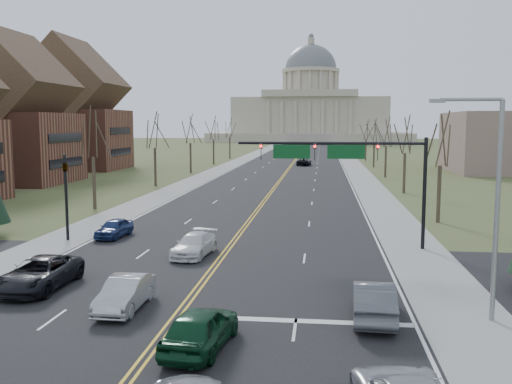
% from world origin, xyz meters
% --- Properties ---
extents(ground, '(600.00, 600.00, 0.00)m').
position_xyz_m(ground, '(0.00, 0.00, 0.00)').
color(ground, '#4B582C').
rests_on(ground, ground).
extents(road, '(20.00, 380.00, 0.01)m').
position_xyz_m(road, '(0.00, 110.00, 0.01)').
color(road, black).
rests_on(road, ground).
extents(cross_road, '(120.00, 14.00, 0.01)m').
position_xyz_m(cross_road, '(0.00, 6.00, 0.01)').
color(cross_road, black).
rests_on(cross_road, ground).
extents(sidewalk_left, '(4.00, 380.00, 0.03)m').
position_xyz_m(sidewalk_left, '(-12.00, 110.00, 0.01)').
color(sidewalk_left, gray).
rests_on(sidewalk_left, ground).
extents(sidewalk_right, '(4.00, 380.00, 0.03)m').
position_xyz_m(sidewalk_right, '(12.00, 110.00, 0.01)').
color(sidewalk_right, gray).
rests_on(sidewalk_right, ground).
extents(center_line, '(0.42, 380.00, 0.01)m').
position_xyz_m(center_line, '(0.00, 110.00, 0.01)').
color(center_line, gold).
rests_on(center_line, road).
extents(edge_line_left, '(0.15, 380.00, 0.01)m').
position_xyz_m(edge_line_left, '(-9.80, 110.00, 0.01)').
color(edge_line_left, silver).
rests_on(edge_line_left, road).
extents(edge_line_right, '(0.15, 380.00, 0.01)m').
position_xyz_m(edge_line_right, '(9.80, 110.00, 0.01)').
color(edge_line_right, silver).
rests_on(edge_line_right, road).
extents(stop_bar, '(9.50, 0.50, 0.01)m').
position_xyz_m(stop_bar, '(5.00, -1.00, 0.01)').
color(stop_bar, silver).
rests_on(stop_bar, road).
extents(capitol, '(90.00, 60.00, 50.00)m').
position_xyz_m(capitol, '(0.00, 249.91, 14.20)').
color(capitol, '#BEB19E').
rests_on(capitol, ground).
extents(signal_mast, '(12.12, 0.44, 7.20)m').
position_xyz_m(signal_mast, '(7.45, 13.50, 5.76)').
color(signal_mast, black).
rests_on(signal_mast, ground).
extents(signal_left, '(0.32, 0.36, 6.00)m').
position_xyz_m(signal_left, '(-11.50, 13.50, 3.71)').
color(signal_left, black).
rests_on(signal_left, ground).
extents(street_light, '(2.90, 0.25, 9.07)m').
position_xyz_m(street_light, '(12.74, 0.00, 5.23)').
color(street_light, gray).
rests_on(street_light, ground).
extents(tree_r_0, '(3.74, 3.74, 8.50)m').
position_xyz_m(tree_r_0, '(15.50, 24.00, 6.55)').
color(tree_r_0, '#33281E').
rests_on(tree_r_0, ground).
extents(tree_l_0, '(3.96, 3.96, 9.00)m').
position_xyz_m(tree_l_0, '(-15.50, 28.00, 6.94)').
color(tree_l_0, '#33281E').
rests_on(tree_l_0, ground).
extents(tree_r_1, '(3.74, 3.74, 8.50)m').
position_xyz_m(tree_r_1, '(15.50, 44.00, 6.55)').
color(tree_r_1, '#33281E').
rests_on(tree_r_1, ground).
extents(tree_l_1, '(3.96, 3.96, 9.00)m').
position_xyz_m(tree_l_1, '(-15.50, 48.00, 6.94)').
color(tree_l_1, '#33281E').
rests_on(tree_l_1, ground).
extents(tree_r_2, '(3.74, 3.74, 8.50)m').
position_xyz_m(tree_r_2, '(15.50, 64.00, 6.55)').
color(tree_r_2, '#33281E').
rests_on(tree_r_2, ground).
extents(tree_l_2, '(3.96, 3.96, 9.00)m').
position_xyz_m(tree_l_2, '(-15.50, 68.00, 6.94)').
color(tree_l_2, '#33281E').
rests_on(tree_l_2, ground).
extents(tree_r_3, '(3.74, 3.74, 8.50)m').
position_xyz_m(tree_r_3, '(15.50, 84.00, 6.55)').
color(tree_r_3, '#33281E').
rests_on(tree_r_3, ground).
extents(tree_l_3, '(3.96, 3.96, 9.00)m').
position_xyz_m(tree_l_3, '(-15.50, 88.00, 6.94)').
color(tree_l_3, '#33281E').
rests_on(tree_l_3, ground).
extents(tree_r_4, '(3.74, 3.74, 8.50)m').
position_xyz_m(tree_r_4, '(15.50, 104.00, 6.55)').
color(tree_r_4, '#33281E').
rests_on(tree_r_4, ground).
extents(tree_l_4, '(3.96, 3.96, 9.00)m').
position_xyz_m(tree_l_4, '(-15.50, 108.00, 6.94)').
color(tree_l_4, '#33281E').
rests_on(tree_l_4, ground).
extents(bldg_left_mid, '(15.10, 14.28, 20.75)m').
position_xyz_m(bldg_left_mid, '(-36.00, 50.00, 8.54)').
color(bldg_left_mid, brown).
rests_on(bldg_left_mid, ground).
extents(bldg_left_far, '(17.10, 14.28, 23.25)m').
position_xyz_m(bldg_left_far, '(-38.00, 74.00, 9.54)').
color(bldg_left_far, brown).
rests_on(bldg_left_far, ground).
extents(car_nb_inner_lead, '(2.40, 4.78, 1.56)m').
position_xyz_m(car_nb_inner_lead, '(1.75, -4.35, 0.79)').
color(car_nb_inner_lead, '#0C381E').
rests_on(car_nb_inner_lead, road).
extents(car_nb_outer_lead, '(1.88, 4.89, 1.59)m').
position_xyz_m(car_nb_outer_lead, '(8.17, -0.38, 0.81)').
color(car_nb_outer_lead, '#54585C').
rests_on(car_nb_outer_lead, road).
extents(car_sb_inner_lead, '(1.52, 4.30, 1.41)m').
position_xyz_m(car_sb_inner_lead, '(-2.46, -0.37, 0.72)').
color(car_sb_inner_lead, '#A4A8AC').
rests_on(car_sb_inner_lead, road).
extents(car_sb_outer_lead, '(2.61, 5.51, 1.52)m').
position_xyz_m(car_sb_outer_lead, '(-7.68, 2.15, 0.77)').
color(car_sb_outer_lead, black).
rests_on(car_sb_outer_lead, road).
extents(car_sb_inner_second, '(2.39, 4.82, 1.35)m').
position_xyz_m(car_sb_inner_second, '(-1.73, 9.94, 0.69)').
color(car_sb_inner_second, silver).
rests_on(car_sb_inner_second, road).
extents(car_sb_outer_second, '(1.93, 4.04, 1.33)m').
position_xyz_m(car_sb_outer_second, '(-8.66, 14.87, 0.68)').
color(car_sb_outer_second, navy).
rests_on(car_sb_outer_second, road).
extents(car_far_nb, '(2.92, 5.34, 1.42)m').
position_xyz_m(car_far_nb, '(2.46, 87.56, 0.72)').
color(car_far_nb, black).
rests_on(car_far_nb, road).
extents(car_far_sb, '(1.58, 3.91, 1.33)m').
position_xyz_m(car_far_sb, '(-1.71, 139.76, 0.68)').
color(car_far_sb, '#4D5054').
rests_on(car_far_sb, road).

